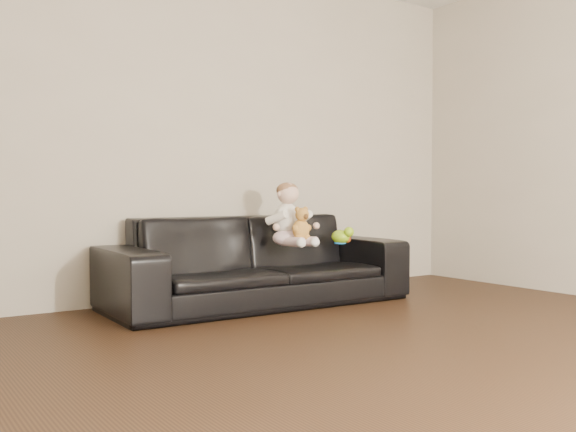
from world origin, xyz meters
TOP-DOWN VIEW (x-y plane):
  - floor at (0.00, 0.00)m, footprint 5.50×5.50m
  - wall_back at (0.00, 2.75)m, footprint 5.00×0.00m
  - sofa at (0.20, 2.25)m, footprint 2.20×0.89m
  - baby at (0.39, 2.13)m, footprint 0.33×0.40m
  - teddy_bear at (0.40, 1.99)m, footprint 0.13×0.13m
  - toy_green at (0.86, 2.12)m, footprint 0.17×0.19m
  - toy_rattle at (0.94, 2.15)m, footprint 0.07×0.07m
  - toy_blue_disc at (0.86, 2.13)m, footprint 0.11×0.11m

SIDE VIEW (x-z plane):
  - floor at x=0.00m, z-range 0.00..0.00m
  - sofa at x=0.20m, z-range 0.00..0.64m
  - toy_blue_disc at x=0.86m, z-range 0.42..0.43m
  - toy_rattle at x=0.94m, z-range 0.42..0.49m
  - toy_green at x=0.86m, z-range 0.42..0.53m
  - teddy_bear at x=0.40m, z-range 0.47..0.70m
  - baby at x=0.39m, z-range 0.39..0.86m
  - wall_back at x=0.00m, z-range -1.20..3.80m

